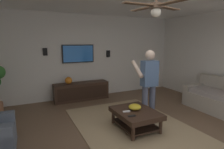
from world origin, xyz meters
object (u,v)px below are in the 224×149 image
object	(u,v)px
person_standing	(149,81)
tv	(78,54)
ceiling_fan	(156,8)
wall_speaker_right	(45,52)
bowl	(135,107)
wall_speaker_left	(108,54)
coffee_table	(136,115)
media_console	(81,91)
couch	(223,101)
remote_white	(126,111)
remote_black	(132,116)
vase_round	(69,80)

from	to	relation	value
person_standing	tv	bearing A→B (deg)	25.96
person_standing	ceiling_fan	size ratio (longest dim) A/B	1.36
wall_speaker_right	ceiling_fan	distance (m)	3.71
bowl	wall_speaker_left	distance (m)	2.88
coffee_table	wall_speaker_right	world-z (taller)	wall_speaker_right
ceiling_fan	wall_speaker_left	bearing A→B (deg)	-11.42
tv	ceiling_fan	bearing A→B (deg)	6.39
tv	bowl	distance (m)	2.86
ceiling_fan	media_console	bearing A→B (deg)	6.88
wall_speaker_left	couch	bearing A→B (deg)	-146.05
tv	wall_speaker_right	xyz separation A→B (m)	(0.01, 0.99, 0.08)
wall_speaker_left	wall_speaker_right	size ratio (longest dim) A/B	1.00
remote_white	wall_speaker_left	bearing A→B (deg)	-98.26
tv	bowl	size ratio (longest dim) A/B	3.80
coffee_table	ceiling_fan	world-z (taller)	ceiling_fan
couch	remote_black	distance (m)	2.80
remote_black	wall_speaker_left	xyz separation A→B (m)	(2.94, -0.84, 1.01)
remote_black	ceiling_fan	distance (m)	2.00
remote_white	remote_black	distance (m)	0.25
bowl	ceiling_fan	bearing A→B (deg)	172.47
remote_white	vase_round	world-z (taller)	vase_round
couch	ceiling_fan	world-z (taller)	ceiling_fan
wall_speaker_left	wall_speaker_right	bearing A→B (deg)	90.00
remote_black	bowl	bearing A→B (deg)	-121.08
remote_black	wall_speaker_right	distance (m)	3.37
coffee_table	vase_round	world-z (taller)	vase_round
person_standing	remote_black	distance (m)	1.07
coffee_table	person_standing	world-z (taller)	person_standing
tv	wall_speaker_right	world-z (taller)	tv
coffee_table	vase_round	size ratio (longest dim) A/B	4.55
couch	vase_round	world-z (taller)	couch
wall_speaker_right	ceiling_fan	size ratio (longest dim) A/B	0.18
wall_speaker_right	ceiling_fan	xyz separation A→B (m)	(-3.35, -1.36, 0.83)
remote_white	ceiling_fan	bearing A→B (deg)	109.99
tv	remote_white	xyz separation A→B (m)	(-2.68, -0.24, -1.03)
wall_speaker_left	tv	bearing A→B (deg)	90.71
media_console	person_standing	xyz separation A→B (m)	(-2.16, -0.99, 0.66)
vase_round	tv	bearing A→B (deg)	-57.66
tv	vase_round	world-z (taller)	tv
wall_speaker_left	ceiling_fan	xyz separation A→B (m)	(-3.35, 0.68, 0.94)
coffee_table	tv	bearing A→B (deg)	9.51
remote_black	wall_speaker_left	distance (m)	3.22
remote_black	media_console	bearing A→B (deg)	-75.31
remote_white	ceiling_fan	world-z (taller)	ceiling_fan
couch	tv	size ratio (longest dim) A/B	1.89
coffee_table	remote_black	world-z (taller)	remote_black
tv	remote_black	world-z (taller)	tv
person_standing	remote_white	world-z (taller)	person_standing
couch	media_console	size ratio (longest dim) A/B	1.13
media_console	ceiling_fan	xyz separation A→B (m)	(-3.10, -0.37, 2.08)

